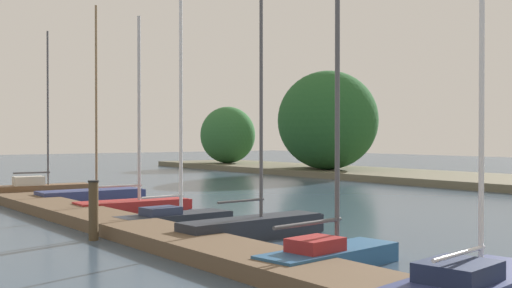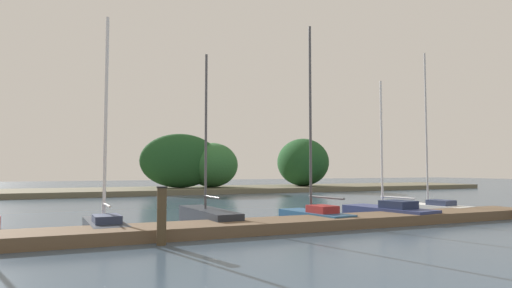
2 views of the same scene
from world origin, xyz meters
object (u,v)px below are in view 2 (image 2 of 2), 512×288
Objects in this scene: sailboat_6 at (386,211)px; mooring_piling_1 at (162,215)px; sailboat_7 at (431,206)px; sailboat_3 at (104,220)px; sailboat_4 at (206,215)px; sailboat_5 at (314,212)px.

mooring_piling_1 is at bearing 95.23° from sailboat_6.
sailboat_6 is at bearing 98.23° from sailboat_7.
mooring_piling_1 is (1.21, -3.10, 0.41)m from sailboat_3.
mooring_piling_1 is at bearing -161.95° from sailboat_3.
sailboat_4 is 3.99m from sailboat_5.
sailboat_3 is 7.39m from sailboat_5.
sailboat_6 is (7.25, -1.03, -0.04)m from sailboat_4.
sailboat_6 is at bearing 14.75° from mooring_piling_1.
sailboat_5 is at bearing -97.50° from sailboat_3.
sailboat_4 is at bearing 68.47° from sailboat_5.
sailboat_7 reaches higher than mooring_piling_1.
sailboat_5 reaches higher than sailboat_7.
sailboat_6 is 9.88m from mooring_piling_1.
sailboat_5 is 1.01× the size of sailboat_7.
sailboat_3 is 14.27m from sailboat_7.
sailboat_3 is 0.93× the size of sailboat_5.
sailboat_7 is 13.56m from mooring_piling_1.
sailboat_6 reaches higher than mooring_piling_1.
mooring_piling_1 is (-6.16, -2.55, 0.39)m from sailboat_5.
sailboat_7 is (3.51, 1.11, 0.01)m from sailboat_6.
sailboat_5 is at bearing -107.67° from sailboat_4.
sailboat_4 reaches higher than sailboat_6.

